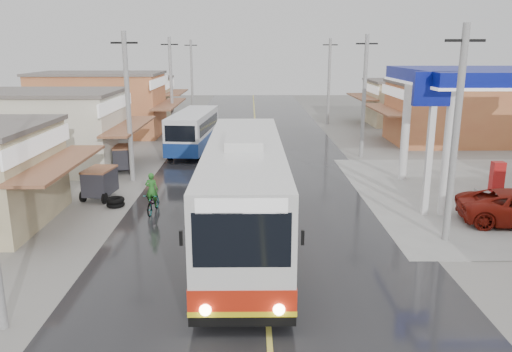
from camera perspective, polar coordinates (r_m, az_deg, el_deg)
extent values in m
plane|color=slate|center=(19.21, 0.78, -7.42)|extent=(120.00, 120.00, 0.00)
cube|color=black|center=(33.59, 0.15, 2.18)|extent=(12.00, 90.00, 0.02)
cube|color=#D8CC4C|center=(33.59, 0.15, 2.20)|extent=(0.15, 90.00, 0.01)
cylinder|color=white|center=(28.47, 16.71, 4.95)|extent=(0.44, 0.44, 5.50)
cylinder|color=white|center=(22.90, 21.06, 2.39)|extent=(0.44, 0.44, 5.50)
cube|color=#B21919|center=(27.50, 25.85, -0.06)|extent=(0.60, 0.45, 1.50)
cube|color=white|center=(22.57, 19.23, 3.03)|extent=(0.25, 0.25, 6.00)
cube|color=navy|center=(22.25, 19.77, 9.35)|extent=(1.80, 0.30, 1.40)
cube|color=silver|center=(18.39, -1.31, -1.16)|extent=(2.70, 12.98, 3.19)
cube|color=black|center=(18.92, -1.28, -6.13)|extent=(2.72, 13.00, 0.32)
cube|color=red|center=(18.74, -1.29, -4.58)|extent=(2.74, 13.02, 0.59)
cube|color=yellow|center=(18.86, -1.28, -5.61)|extent=(2.75, 13.03, 0.15)
cube|color=black|center=(18.82, -1.30, 0.31)|extent=(2.74, 10.27, 1.08)
cube|color=black|center=(12.14, -1.65, -7.28)|extent=(2.40, 0.12, 1.41)
cube|color=black|center=(24.56, -1.15, 3.93)|extent=(2.40, 0.12, 1.19)
cube|color=white|center=(11.84, -1.68, -3.39)|extent=(2.20, 0.12, 0.38)
cube|color=silver|center=(18.00, -1.34, 4.23)|extent=(1.30, 3.24, 0.32)
cylinder|color=black|center=(14.78, -6.23, -11.94)|extent=(0.38, 1.19, 1.19)
cylinder|color=black|center=(14.74, 3.32, -11.94)|extent=(0.38, 1.19, 1.19)
cylinder|color=black|center=(22.82, -4.19, -2.24)|extent=(0.38, 1.19, 1.19)
cylinder|color=black|center=(22.80, 1.85, -2.23)|extent=(0.38, 1.19, 1.19)
sphere|color=#FFF2CC|center=(12.92, -5.81, -14.97)|extent=(0.30, 0.30, 0.30)
sphere|color=#FFF2CC|center=(12.89, 2.64, -14.98)|extent=(0.30, 0.30, 0.30)
cube|color=black|center=(12.51, -8.57, -7.03)|extent=(0.08, 0.08, 0.38)
cube|color=black|center=(12.45, 5.35, -7.02)|extent=(0.08, 0.08, 0.38)
cube|color=silver|center=(35.52, -7.14, 5.42)|extent=(2.99, 8.50, 2.31)
cube|color=navy|center=(35.65, -7.11, 4.17)|extent=(3.03, 8.54, 0.93)
cube|color=black|center=(35.47, -7.16, 5.94)|extent=(2.90, 7.12, 0.83)
cube|color=black|center=(31.50, -8.67, 4.81)|extent=(1.92, 0.30, 1.02)
cylinder|color=black|center=(33.11, -9.79, 2.62)|extent=(0.36, 0.95, 0.93)
cylinder|color=black|center=(32.68, -6.42, 2.59)|extent=(0.36, 0.95, 0.93)
cylinder|color=black|center=(38.77, -7.65, 4.43)|extent=(0.36, 0.95, 0.93)
cylinder|color=black|center=(38.40, -4.75, 4.41)|extent=(0.36, 0.95, 0.93)
imported|color=black|center=(22.74, -11.65, -2.99)|extent=(0.75, 1.79, 0.92)
imported|color=#266E24|center=(22.36, -11.83, -1.53)|extent=(0.58, 0.41, 1.52)
cube|color=#26262D|center=(25.36, -17.40, -0.64)|extent=(1.37, 1.91, 1.15)
cube|color=brown|center=(25.21, -17.50, 0.73)|extent=(1.42, 1.96, 0.09)
cylinder|color=black|center=(25.23, -19.15, -2.22)|extent=(0.23, 0.55, 0.53)
cylinder|color=black|center=(26.31, -18.00, -1.45)|extent=(0.23, 0.55, 0.53)
cylinder|color=black|center=(24.60, -16.91, -2.46)|extent=(0.17, 0.54, 0.53)
cube|color=#26262D|center=(30.64, -14.91, 2.10)|extent=(1.56, 2.02, 1.17)
cube|color=brown|center=(30.51, -14.99, 3.25)|extent=(1.61, 2.08, 0.09)
cylinder|color=black|center=(30.16, -16.04, 0.69)|extent=(0.28, 0.56, 0.54)
cylinder|color=black|center=(31.39, -15.99, 1.22)|extent=(0.28, 0.56, 0.54)
cylinder|color=black|center=(29.97, -13.82, 0.75)|extent=(0.23, 0.55, 0.54)
torus|color=black|center=(24.07, -15.74, -3.13)|extent=(0.84, 0.84, 0.22)
torus|color=black|center=(24.01, -15.78, -2.64)|extent=(0.84, 0.84, 0.22)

